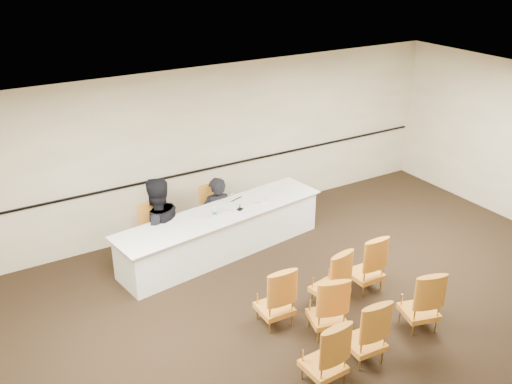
# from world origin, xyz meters

# --- Properties ---
(floor) EXTENTS (10.00, 10.00, 0.00)m
(floor) POSITION_xyz_m (0.00, 0.00, 0.00)
(floor) COLOR black
(floor) RESTS_ON ground
(ceiling) EXTENTS (10.00, 10.00, 0.00)m
(ceiling) POSITION_xyz_m (0.00, 0.00, 3.00)
(ceiling) COLOR white
(ceiling) RESTS_ON ground
(wall_back) EXTENTS (10.00, 0.04, 3.00)m
(wall_back) POSITION_xyz_m (0.00, 4.00, 1.50)
(wall_back) COLOR beige
(wall_back) RESTS_ON ground
(wall_rail) EXTENTS (9.80, 0.04, 0.03)m
(wall_rail) POSITION_xyz_m (0.00, 3.96, 1.10)
(wall_rail) COLOR black
(wall_rail) RESTS_ON wall_back
(panel_table) EXTENTS (3.93, 1.41, 0.77)m
(panel_table) POSITION_xyz_m (-0.41, 2.81, 0.38)
(panel_table) COLOR white
(panel_table) RESTS_ON ground
(panelist_main) EXTENTS (0.64, 0.45, 1.66)m
(panelist_main) POSITION_xyz_m (-0.20, 3.41, 0.32)
(panelist_main) COLOR black
(panelist_main) RESTS_ON ground
(panelist_main_chair) EXTENTS (0.56, 0.56, 0.95)m
(panelist_main_chair) POSITION_xyz_m (-0.20, 3.41, 0.47)
(panelist_main_chair) COLOR orange
(panelist_main_chair) RESTS_ON ground
(panelist_second) EXTENTS (1.00, 0.80, 1.98)m
(panelist_second) POSITION_xyz_m (-1.42, 3.24, 0.46)
(panelist_second) COLOR black
(panelist_second) RESTS_ON ground
(panelist_second_chair) EXTENTS (0.56, 0.56, 0.95)m
(panelist_second_chair) POSITION_xyz_m (-1.42, 3.24, 0.47)
(panelist_second_chair) COLOR orange
(panelist_second_chair) RESTS_ON ground
(papers) EXTENTS (0.37, 0.36, 0.00)m
(papers) POSITION_xyz_m (0.11, 2.85, 0.77)
(papers) COLOR white
(papers) RESTS_ON panel_table
(microphone) EXTENTS (0.19, 0.24, 0.30)m
(microphone) POSITION_xyz_m (-0.09, 2.74, 0.92)
(microphone) COLOR black
(microphone) RESTS_ON panel_table
(water_bottle) EXTENTS (0.08, 0.08, 0.24)m
(water_bottle) POSITION_xyz_m (-0.57, 2.74, 0.89)
(water_bottle) COLOR #16777C
(water_bottle) RESTS_ON panel_table
(drinking_glass) EXTENTS (0.08, 0.08, 0.10)m
(drinking_glass) POSITION_xyz_m (-0.17, 2.77, 0.82)
(drinking_glass) COLOR white
(drinking_glass) RESTS_ON panel_table
(coffee_cup) EXTENTS (0.10, 0.10, 0.13)m
(coffee_cup) POSITION_xyz_m (0.38, 2.77, 0.83)
(coffee_cup) COLOR white
(coffee_cup) RESTS_ON panel_table
(aud_chair_front_left) EXTENTS (0.52, 0.52, 0.95)m
(aud_chair_front_left) POSITION_xyz_m (-0.71, 0.66, 0.47)
(aud_chair_front_left) COLOR orange
(aud_chair_front_left) RESTS_ON ground
(aud_chair_front_mid) EXTENTS (0.58, 0.58, 0.95)m
(aud_chair_front_mid) POSITION_xyz_m (0.24, 0.62, 0.47)
(aud_chair_front_mid) COLOR orange
(aud_chair_front_mid) RESTS_ON ground
(aud_chair_front_right) EXTENTS (0.50, 0.50, 0.95)m
(aud_chair_front_right) POSITION_xyz_m (0.98, 0.68, 0.47)
(aud_chair_front_right) COLOR orange
(aud_chair_front_right) RESTS_ON ground
(aud_chair_back_left) EXTENTS (0.52, 0.52, 0.95)m
(aud_chair_back_left) POSITION_xyz_m (-0.84, -0.65, 0.47)
(aud_chair_back_left) COLOR orange
(aud_chair_back_left) RESTS_ON ground
(aud_chair_back_mid) EXTENTS (0.54, 0.54, 0.95)m
(aud_chair_back_mid) POSITION_xyz_m (-0.13, -0.57, 0.47)
(aud_chair_back_mid) COLOR orange
(aud_chair_back_mid) RESTS_ON ground
(aud_chair_back_right) EXTENTS (0.62, 0.62, 0.95)m
(aud_chair_back_right) POSITION_xyz_m (0.99, -0.45, 0.47)
(aud_chair_back_right) COLOR orange
(aud_chair_back_right) RESTS_ON ground
(aud_chair_extra) EXTENTS (0.62, 0.62, 0.95)m
(aud_chair_extra) POSITION_xyz_m (-0.21, 0.11, 0.47)
(aud_chair_extra) COLOR orange
(aud_chair_extra) RESTS_ON ground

